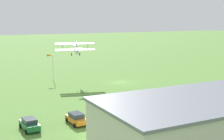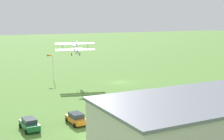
% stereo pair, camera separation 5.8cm
% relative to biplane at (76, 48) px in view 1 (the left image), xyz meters
% --- Properties ---
extents(ground_plane, '(400.00, 400.00, 0.00)m').
position_rel_biplane_xyz_m(ground_plane, '(-9.35, 4.31, -8.08)').
color(ground_plane, '#568438').
extents(biplane, '(9.45, 7.28, 3.71)m').
position_rel_biplane_xyz_m(biplane, '(0.00, 0.00, 0.00)').
color(biplane, silver).
extents(car_orange, '(2.45, 4.40, 1.64)m').
position_rel_biplane_xyz_m(car_orange, '(9.20, 28.92, -7.23)').
color(car_orange, orange).
rests_on(car_orange, ground_plane).
extents(car_green, '(2.47, 4.37, 1.67)m').
position_rel_biplane_xyz_m(car_green, '(15.93, 28.80, -7.21)').
color(car_green, '#1E6B38').
rests_on(car_green, ground_plane).
extents(person_at_fence_line, '(0.54, 0.54, 1.62)m').
position_rel_biplane_xyz_m(person_at_fence_line, '(-21.24, 22.73, -7.27)').
color(person_at_fence_line, '#B23333').
rests_on(person_at_fence_line, ground_plane).
extents(windsock, '(1.47, 1.21, 6.46)m').
position_rel_biplane_xyz_m(windsock, '(4.90, -4.78, -2.40)').
color(windsock, silver).
rests_on(windsock, ground_plane).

